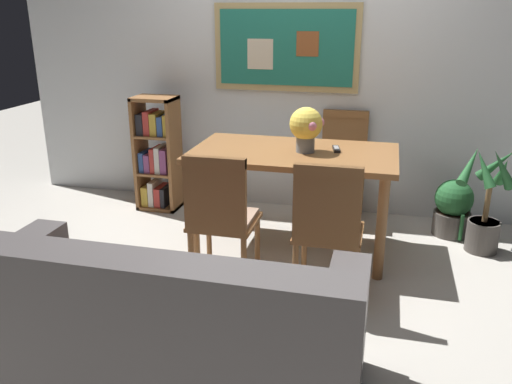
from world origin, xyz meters
name	(u,v)px	position (x,y,z in m)	size (l,w,h in m)	color
ground_plane	(269,271)	(0.00, 0.00, 0.00)	(12.00, 12.00, 0.00)	#B7B2A8
wall_back_with_painting	(306,60)	(0.00, 1.36, 1.30)	(5.20, 0.14, 2.60)	silver
dining_table	(293,165)	(0.08, 0.42, 0.65)	(1.45, 0.83, 0.75)	brown
dining_chair_far_right	(343,156)	(0.37, 1.16, 0.54)	(0.40, 0.41, 0.91)	brown
dining_chair_near_left	(221,212)	(-0.24, -0.31, 0.54)	(0.40, 0.41, 0.91)	brown
dining_chair_near_right	(328,222)	(0.42, -0.32, 0.54)	(0.40, 0.41, 0.91)	brown
leather_couch	(157,339)	(-0.22, -1.33, 0.31)	(1.80, 0.84, 0.84)	#514C4C
bookshelf	(157,155)	(-1.24, 0.98, 0.49)	(0.36, 0.28, 1.01)	brown
potted_ivy	(453,208)	(1.27, 0.97, 0.23)	(0.30, 0.31, 0.53)	#4C4742
potted_palm	(486,208)	(1.45, 0.72, 0.34)	(0.44, 0.41, 0.82)	#4C4742
flower_vase	(306,126)	(0.16, 0.41, 0.94)	(0.24, 0.23, 0.32)	slate
tv_remote	(336,149)	(0.37, 0.51, 0.77)	(0.07, 0.16, 0.02)	black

